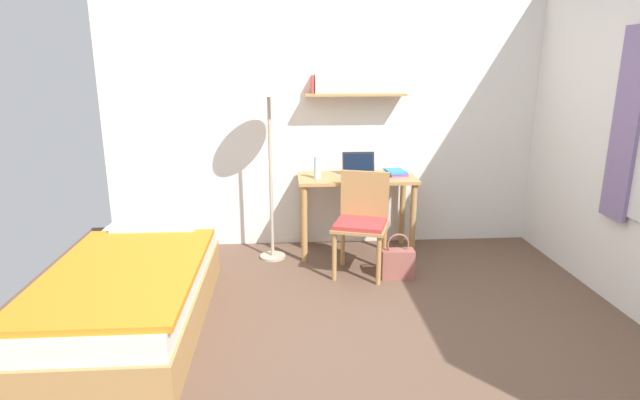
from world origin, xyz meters
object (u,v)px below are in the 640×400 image
at_px(book_stack, 396,172).
at_px(handbag, 397,263).
at_px(desk_chair, 362,219).
at_px(water_bottle, 317,168).
at_px(bed, 132,294).
at_px(standing_lamp, 269,92).
at_px(laptop, 359,170).
at_px(desk, 356,191).

distance_m(book_stack, handbag, 0.94).
height_order(desk_chair, water_bottle, water_bottle).
bearing_deg(bed, standing_lamp, 52.64).
xyz_separation_m(desk_chair, handbag, (0.29, -0.15, -0.35)).
relative_size(laptop, handbag, 0.79).
height_order(book_stack, handbag, book_stack).
xyz_separation_m(bed, water_bottle, (1.36, 1.27, 0.61)).
xyz_separation_m(desk_chair, water_bottle, (-0.36, 0.43, 0.36)).
height_order(standing_lamp, water_bottle, standing_lamp).
distance_m(bed, handbag, 2.13).
bearing_deg(handbag, standing_lamp, 153.76).
bearing_deg(laptop, standing_lamp, -169.22).
bearing_deg(book_stack, water_bottle, -172.15).
bearing_deg(desk_chair, standing_lamp, 153.89).
bearing_deg(desk_chair, book_stack, 53.03).
xyz_separation_m(desk_chair, standing_lamp, (-0.78, 0.38, 1.05)).
bearing_deg(handbag, desk_chair, 153.42).
xyz_separation_m(standing_lamp, handbag, (1.08, -0.53, -1.40)).
relative_size(desk_chair, standing_lamp, 0.51).
distance_m(desk_chair, handbag, 0.48).
distance_m(bed, laptop, 2.31).
distance_m(desk, desk_chair, 0.50).
relative_size(bed, desk, 1.77).
bearing_deg(laptop, water_bottle, -164.47).
bearing_deg(book_stack, standing_lamp, -172.75).
bearing_deg(standing_lamp, desk_chair, -26.11).
xyz_separation_m(book_stack, handbag, (-0.11, -0.68, -0.64)).
height_order(desk, handbag, desk).
bearing_deg(laptop, desk, -119.12).
relative_size(desk, laptop, 3.53).
bearing_deg(standing_lamp, laptop, 10.78).
xyz_separation_m(desk, standing_lamp, (-0.80, -0.11, 0.93)).
relative_size(laptop, book_stack, 1.23).
bearing_deg(desk, bed, -142.50).
height_order(bed, book_stack, book_stack).
bearing_deg(standing_lamp, handbag, -26.24).
bearing_deg(handbag, desk, 113.46).
bearing_deg(bed, water_bottle, 43.03).
bearing_deg(book_stack, desk, -173.35).
relative_size(desk, handbag, 2.78).
distance_m(desk, book_stack, 0.42).
relative_size(desk_chair, book_stack, 3.47).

